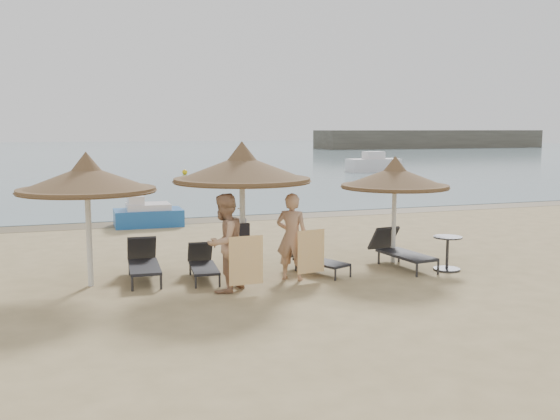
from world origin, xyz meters
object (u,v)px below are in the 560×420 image
(lounger_near_right, at_px, (314,258))
(person_left, at_px, (224,235))
(palapa_left, at_px, (87,179))
(palapa_right, at_px, (395,178))
(lounger_far_right, at_px, (399,250))
(person_right, at_px, (292,230))
(lounger_far_left, at_px, (143,261))
(side_table, at_px, (447,254))
(lounger_near_left, at_px, (203,263))
(pedal_boat, at_px, (147,214))
(palapa_center, at_px, (242,169))

(lounger_near_right, distance_m, person_left, 2.68)
(palapa_left, relative_size, palapa_right, 1.07)
(palapa_left, height_order, person_left, palapa_left)
(lounger_far_right, distance_m, person_right, 3.00)
(palapa_left, relative_size, lounger_near_right, 1.65)
(lounger_far_left, height_order, side_table, lounger_far_left)
(palapa_left, relative_size, lounger_far_right, 1.39)
(lounger_near_right, xyz_separation_m, lounger_far_right, (2.15, -0.11, 0.07))
(side_table, bearing_deg, lounger_near_right, 164.66)
(side_table, bearing_deg, person_left, -178.30)
(lounger_near_left, bearing_deg, person_right, -17.92)
(lounger_far_left, height_order, lounger_far_right, lounger_far_right)
(lounger_far_left, distance_m, lounger_far_right, 5.98)
(palapa_right, bearing_deg, lounger_near_right, -171.01)
(lounger_near_right, xyz_separation_m, pedal_boat, (-2.74, 8.24, 0.06))
(palapa_left, bearing_deg, lounger_far_left, 13.94)
(palapa_center, bearing_deg, lounger_near_left, 169.36)
(lounger_near_left, height_order, person_left, person_left)
(lounger_far_right, xyz_separation_m, pedal_boat, (-4.89, 8.34, -0.01))
(lounger_near_left, relative_size, lounger_far_right, 0.83)
(lounger_near_left, bearing_deg, lounger_far_left, 169.06)
(person_left, distance_m, pedal_boat, 9.26)
(side_table, relative_size, person_right, 0.36)
(lounger_near_left, height_order, lounger_far_right, lounger_far_right)
(palapa_center, xyz_separation_m, lounger_near_left, (-0.87, 0.16, -2.07))
(palapa_left, bearing_deg, person_left, -27.80)
(lounger_near_right, height_order, pedal_boat, pedal_boat)
(lounger_near_left, xyz_separation_m, pedal_boat, (-0.20, 7.96, 0.06))
(lounger_near_right, bearing_deg, person_right, -168.11)
(side_table, relative_size, pedal_boat, 0.35)
(palapa_center, bearing_deg, person_left, -122.14)
(lounger_near_left, relative_size, lounger_near_right, 0.98)
(palapa_center, height_order, lounger_far_right, palapa_center)
(person_right, bearing_deg, lounger_far_left, 14.18)
(palapa_left, distance_m, person_left, 3.09)
(lounger_far_right, height_order, pedal_boat, pedal_boat)
(pedal_boat, bearing_deg, palapa_right, -56.66)
(palapa_left, xyz_separation_m, lounger_near_left, (2.37, -0.09, -1.91))
(lounger_far_left, distance_m, lounger_near_right, 3.84)
(side_table, bearing_deg, pedal_boat, 122.39)
(lounger_near_right, distance_m, person_right, 1.19)
(palapa_left, bearing_deg, side_table, -8.53)
(person_right, bearing_deg, lounger_near_left, 11.41)
(palapa_center, bearing_deg, side_table, -11.29)
(lounger_near_right, bearing_deg, person_left, 179.52)
(palapa_right, distance_m, lounger_near_right, 2.88)
(lounger_far_left, distance_m, person_right, 3.34)
(palapa_right, xyz_separation_m, side_table, (0.76, -1.18, -1.72))
(palapa_right, xyz_separation_m, lounger_far_right, (-0.10, -0.47, -1.69))
(lounger_far_right, bearing_deg, person_right, -178.09)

